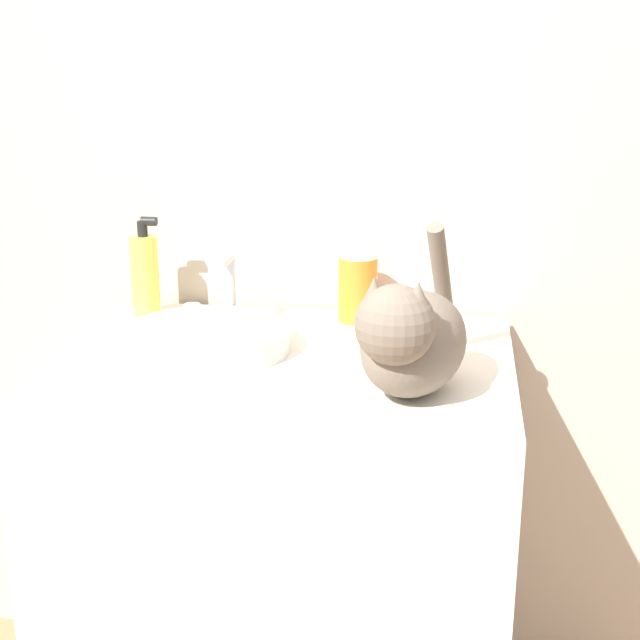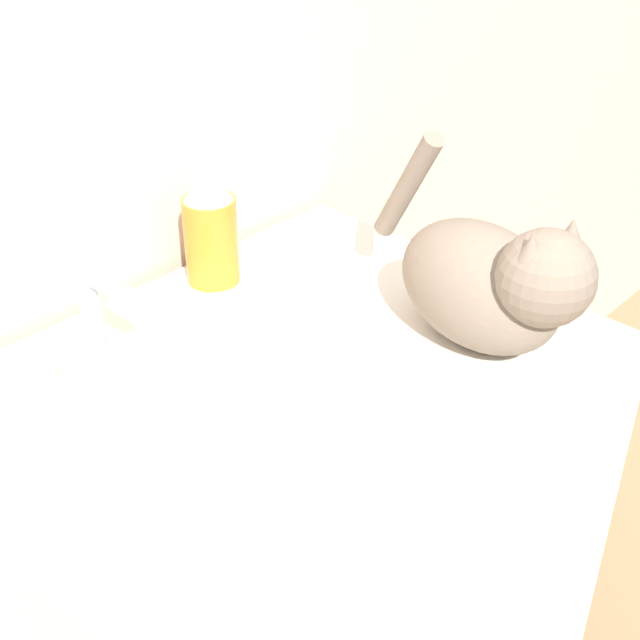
{
  "view_description": "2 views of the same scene",
  "coord_description": "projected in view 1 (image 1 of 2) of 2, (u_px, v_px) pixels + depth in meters",
  "views": [
    {
      "loc": [
        0.28,
        -1.11,
        1.32
      ],
      "look_at": [
        0.06,
        0.27,
        0.9
      ],
      "focal_mm": 50.0,
      "sensor_mm": 36.0,
      "label": 1
    },
    {
      "loc": [
        -0.61,
        -0.34,
        1.45
      ],
      "look_at": [
        0.02,
        0.25,
        0.9
      ],
      "focal_mm": 50.0,
      "sensor_mm": 36.0,
      "label": 2
    }
  ],
  "objects": [
    {
      "name": "sink_basin",
      "position": [
        207.0,
        339.0,
        1.54
      ],
      "size": [
        0.29,
        0.29,
        0.04
      ],
      "color": "silver",
      "rests_on": "vanity_cabinet"
    },
    {
      "name": "vanity_cabinet",
      "position": [
        289.0,
        569.0,
        1.63
      ],
      "size": [
        0.76,
        0.6,
        0.82
      ],
      "color": "silver",
      "rests_on": "ground_plane"
    },
    {
      "name": "spray_bottle",
      "position": [
        358.0,
        281.0,
        1.69
      ],
      "size": [
        0.07,
        0.07,
        0.16
      ],
      "color": "orange",
      "rests_on": "vanity_cabinet"
    },
    {
      "name": "wall_back",
      "position": [
        318.0,
        89.0,
        1.71
      ],
      "size": [
        6.0,
        0.05,
        2.5
      ],
      "color": "#C6B29E",
      "rests_on": "ground_plane"
    },
    {
      "name": "soap_bottle",
      "position": [
        145.0,
        273.0,
        1.74
      ],
      "size": [
        0.06,
        0.05,
        0.19
      ],
      "color": "#EADB4C",
      "rests_on": "vanity_cabinet"
    },
    {
      "name": "faucet",
      "position": [
        229.0,
        295.0,
        1.67
      ],
      "size": [
        0.18,
        0.09,
        0.14
      ],
      "color": "silver",
      "rests_on": "vanity_cabinet"
    },
    {
      "name": "cat",
      "position": [
        411.0,
        337.0,
        1.32
      ],
      "size": [
        0.2,
        0.37,
        0.24
      ],
      "rotation": [
        0.0,
        0.0,
        -1.79
      ],
      "color": "#7A6B5B",
      "rests_on": "vanity_cabinet"
    }
  ]
}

